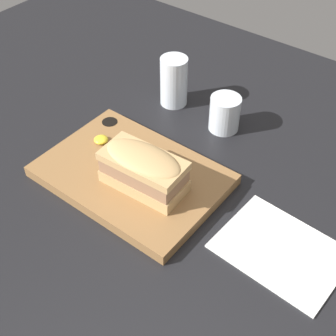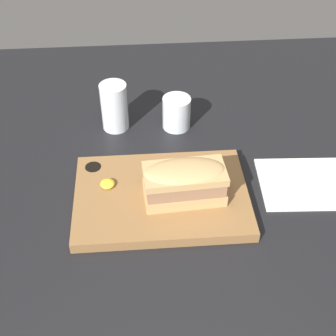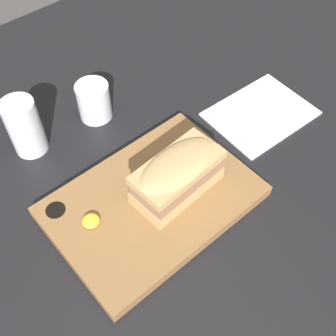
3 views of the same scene
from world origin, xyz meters
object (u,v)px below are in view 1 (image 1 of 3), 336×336
object	(u,v)px
serving_board	(132,175)
wine_glass	(224,115)
napkin	(281,250)
sandwich	(144,169)
water_glass	(174,84)

from	to	relation	value
serving_board	wine_glass	world-z (taller)	wine_glass
napkin	serving_board	bearing A→B (deg)	-175.52
sandwich	wine_glass	world-z (taller)	sandwich
water_glass	napkin	size ratio (longest dim) A/B	0.55
sandwich	wine_glass	size ratio (longest dim) A/B	2.05
napkin	water_glass	bearing A→B (deg)	150.34
serving_board	wine_glass	size ratio (longest dim) A/B	4.41
napkin	sandwich	bearing A→B (deg)	-171.65
wine_glass	napkin	bearing A→B (deg)	-40.47
sandwich	wine_glass	bearing A→B (deg)	88.21
sandwich	napkin	bearing A→B (deg)	8.35
water_glass	wine_glass	size ratio (longest dim) A/B	1.48
water_glass	napkin	world-z (taller)	water_glass
wine_glass	napkin	size ratio (longest dim) A/B	0.37
wine_glass	napkin	world-z (taller)	wine_glass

